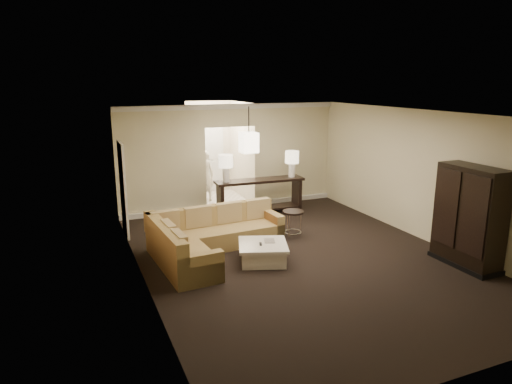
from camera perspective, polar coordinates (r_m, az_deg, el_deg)
name	(u,v)px	position (r m, az deg, el deg)	size (l,w,h in m)	color
ground	(301,258)	(9.10, 5.59, -8.22)	(8.00, 8.00, 0.00)	black
wall_back	(231,157)	(12.26, -3.17, 4.40)	(6.00, 0.04, 2.80)	beige
wall_front	(475,266)	(5.67, 25.71, -8.37)	(6.00, 0.04, 2.80)	beige
wall_left	(141,205)	(7.73, -14.13, -1.64)	(0.04, 8.00, 2.80)	beige
wall_right	(426,176)	(10.42, 20.46, 1.85)	(0.04, 8.00, 2.80)	beige
ceiling	(304,114)	(8.46, 6.04, 9.64)	(6.00, 8.00, 0.02)	white
crown_molding	(231,107)	(12.07, -3.18, 10.60)	(6.00, 0.10, 0.12)	silver
baseboard	(232,206)	(12.51, -3.02, -1.70)	(6.00, 0.10, 0.12)	silver
side_door	(123,189)	(10.52, -16.27, 0.32)	(0.05, 0.90, 2.10)	white
foyer	(215,153)	(13.53, -5.10, 4.83)	(1.44, 2.02, 2.80)	white
sectional_sofa	(207,238)	(9.21, -6.10, -5.73)	(2.85, 2.33, 0.84)	brown
coffee_table	(263,252)	(8.84, 0.86, -7.53)	(1.17, 1.17, 0.38)	silver
console_table	(260,193)	(11.89, 0.46, -0.13)	(2.37, 0.66, 0.90)	black
armoire	(469,219)	(9.31, 25.07, -3.07)	(0.57, 1.32, 1.90)	black
drink_table	(293,218)	(10.15, 4.65, -3.29)	(0.48, 0.48, 0.59)	black
table_lamp_left	(226,164)	(11.44, -3.80, 3.53)	(0.36, 0.36, 0.69)	white
table_lamp_right	(292,160)	(12.05, 4.51, 4.05)	(0.36, 0.36, 0.69)	white
pendant_light	(249,142)	(10.98, -0.90, 6.22)	(0.38, 0.38, 1.09)	black
person	(205,173)	(13.15, -6.43, 2.38)	(0.59, 0.39, 1.63)	beige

